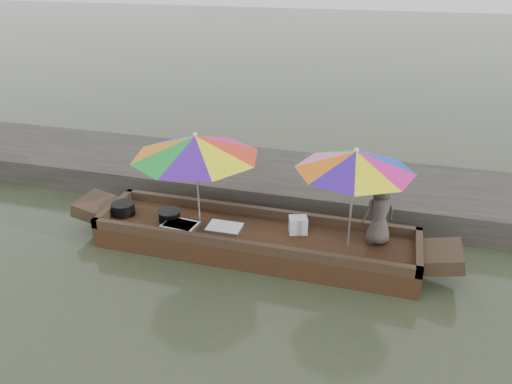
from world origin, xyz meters
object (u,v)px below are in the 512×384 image
(charcoal_grill, at_px, (169,216))
(umbrella_stern, at_px, (352,199))
(boat_hull, at_px, (254,242))
(cooking_pot, at_px, (123,209))
(vendor, at_px, (380,213))
(tray_crayfish, at_px, (180,226))
(tray_scallop, at_px, (225,228))
(supply_bag, at_px, (298,225))
(umbrella_bow, at_px, (197,180))

(charcoal_grill, height_order, umbrella_stern, umbrella_stern)
(boat_hull, relative_size, cooking_pot, 13.27)
(vendor, distance_m, umbrella_stern, 0.53)
(tray_crayfish, bearing_deg, cooking_pot, 169.96)
(tray_scallop, bearing_deg, vendor, 6.93)
(boat_hull, relative_size, supply_bag, 17.99)
(tray_crayfish, bearing_deg, umbrella_bow, 43.70)
(boat_hull, height_order, umbrella_bow, umbrella_bow)
(boat_hull, relative_size, charcoal_grill, 14.47)
(vendor, bearing_deg, charcoal_grill, -23.29)
(vendor, xyz_separation_m, umbrella_bow, (-2.77, -0.22, 0.27))
(cooking_pot, relative_size, vendor, 0.38)
(tray_scallop, xyz_separation_m, umbrella_stern, (1.93, 0.06, 0.74))
(supply_bag, relative_size, umbrella_bow, 0.14)
(boat_hull, bearing_deg, vendor, 6.90)
(tray_crayfish, xyz_separation_m, vendor, (3.01, 0.45, 0.46))
(boat_hull, distance_m, umbrella_stern, 1.74)
(boat_hull, height_order, umbrella_stern, umbrella_stern)
(tray_scallop, bearing_deg, supply_bag, 12.11)
(charcoal_grill, bearing_deg, cooking_pot, -179.34)
(tray_crayfish, distance_m, supply_bag, 1.86)
(cooking_pot, bearing_deg, umbrella_bow, 1.27)
(charcoal_grill, bearing_deg, tray_scallop, -2.24)
(charcoal_grill, relative_size, umbrella_stern, 0.21)
(supply_bag, distance_m, umbrella_stern, 1.04)
(charcoal_grill, bearing_deg, boat_hull, 0.81)
(boat_hull, relative_size, tray_scallop, 9.33)
(supply_bag, relative_size, vendor, 0.28)
(umbrella_bow, bearing_deg, supply_bag, 6.67)
(tray_crayfish, bearing_deg, supply_bag, 12.80)
(umbrella_bow, height_order, umbrella_stern, same)
(supply_bag, distance_m, umbrella_bow, 1.71)
(tray_crayfish, height_order, umbrella_bow, umbrella_bow)
(supply_bag, height_order, umbrella_bow, umbrella_bow)
(vendor, bearing_deg, boat_hull, -20.64)
(tray_crayfish, distance_m, charcoal_grill, 0.35)
(tray_crayfish, relative_size, tray_scallop, 1.00)
(charcoal_grill, relative_size, supply_bag, 1.24)
(charcoal_grill, relative_size, vendor, 0.35)
(tray_crayfish, relative_size, vendor, 0.54)
(boat_hull, xyz_separation_m, cooking_pot, (-2.27, -0.03, 0.27))
(vendor, xyz_separation_m, umbrella_stern, (-0.40, -0.22, 0.27))
(tray_crayfish, bearing_deg, charcoal_grill, 143.80)
(tray_crayfish, relative_size, supply_bag, 1.93)
(tray_crayfish, height_order, charcoal_grill, charcoal_grill)
(cooking_pot, xyz_separation_m, charcoal_grill, (0.83, 0.01, -0.02))
(boat_hull, relative_size, tray_crayfish, 9.33)
(cooking_pot, distance_m, charcoal_grill, 0.83)
(boat_hull, xyz_separation_m, umbrella_stern, (1.45, 0.00, 0.95))
(boat_hull, xyz_separation_m, tray_scallop, (-0.47, -0.06, 0.21))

